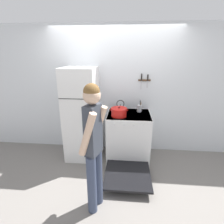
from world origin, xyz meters
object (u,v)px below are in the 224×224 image
(stove_range, at_px, (128,137))
(person, at_px, (94,143))
(refrigerator, at_px, (82,114))
(tea_kettle, at_px, (120,108))
(dutch_oven_pot, at_px, (119,112))
(utensil_jar, at_px, (140,108))

(stove_range, bearing_deg, person, -109.49)
(refrigerator, distance_m, person, 1.36)
(stove_range, distance_m, person, 1.39)
(refrigerator, bearing_deg, person, -69.43)
(tea_kettle, xyz_separation_m, person, (-0.26, -1.40, -0.02))
(stove_range, relative_size, person, 0.85)
(dutch_oven_pot, height_order, person, person)
(refrigerator, height_order, utensil_jar, refrigerator)
(stove_range, relative_size, dutch_oven_pot, 4.39)
(refrigerator, distance_m, utensil_jar, 1.13)
(stove_range, height_order, person, person)
(refrigerator, relative_size, person, 1.04)
(utensil_jar, relative_size, person, 0.16)
(stove_range, relative_size, tea_kettle, 5.82)
(refrigerator, xyz_separation_m, dutch_oven_pot, (0.73, -0.15, 0.12))
(tea_kettle, relative_size, person, 0.15)
(tea_kettle, bearing_deg, refrigerator, -170.18)
(refrigerator, distance_m, stove_range, 1.01)
(dutch_oven_pot, distance_m, utensil_jar, 0.48)
(refrigerator, height_order, dutch_oven_pot, refrigerator)
(stove_range, height_order, tea_kettle, tea_kettle)
(utensil_jar, height_order, person, person)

